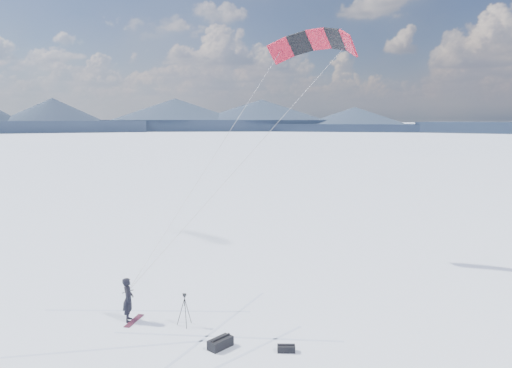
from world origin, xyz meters
TOP-DOWN VIEW (x-y plane):
  - ground at (0.00, 0.00)m, footprint 1800.00×1800.00m
  - horizon_hills at (-0.00, 0.00)m, footprint 704.00×704.42m
  - snow_tracks at (-1.44, -0.32)m, footprint 13.93×10.25m
  - snowkiter at (-0.49, 3.26)m, footprint 0.68×0.80m
  - snowboard at (-0.32, 3.11)m, footprint 1.16×1.14m
  - tripod at (1.29, 1.51)m, footprint 0.61×0.61m
  - gear_bag_a at (1.54, -1.05)m, footprint 1.06×0.70m
  - gear_bag_b at (3.42, -2.64)m, footprint 0.72×0.62m
  - power_kite at (12.27, 6.73)m, footprint 14.11×6.39m

SIDE VIEW (x-z plane):
  - ground at x=0.00m, z-range 0.00..0.00m
  - snowkiter at x=-0.49m, z-range -0.94..0.94m
  - snow_tracks at x=-1.44m, z-range 0.00..0.01m
  - snowboard at x=-0.32m, z-range 0.00..0.04m
  - gear_bag_b at x=3.42m, z-range -0.02..0.28m
  - gear_bag_a at x=1.54m, z-range -0.02..0.41m
  - tripod at x=1.29m, z-range 0.19..1.57m
  - horizon_hills at x=0.00m, z-range -0.72..8.65m
  - power_kite at x=12.27m, z-range 6.57..18.99m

